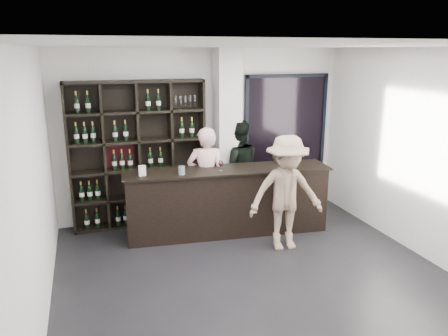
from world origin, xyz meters
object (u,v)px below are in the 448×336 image
object	(u,v)px
wine_shelf	(138,155)
tasting_counter	(228,201)
taster_black	(237,169)
customer	(286,193)
taster_pink	(206,179)

from	to	relation	value
wine_shelf	tasting_counter	world-z (taller)	wine_shelf
wine_shelf	taster_black	bearing A→B (deg)	-5.69
taster_black	customer	size ratio (longest dim) A/B	1.01
taster_black	customer	distance (m)	1.47
wine_shelf	customer	world-z (taller)	wine_shelf
tasting_counter	taster_pink	world-z (taller)	taster_pink
wine_shelf	taster_black	world-z (taller)	wine_shelf
wine_shelf	taster_pink	xyz separation A→B (m)	(1.00, -0.53, -0.35)
customer	wine_shelf	bearing A→B (deg)	146.19
taster_pink	customer	bearing A→B (deg)	146.56
wine_shelf	tasting_counter	size ratio (longest dim) A/B	0.74
tasting_counter	customer	distance (m)	1.06
wine_shelf	taster_pink	size ratio (longest dim) A/B	1.42
tasting_counter	customer	world-z (taller)	customer
wine_shelf	customer	distance (m)	2.51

